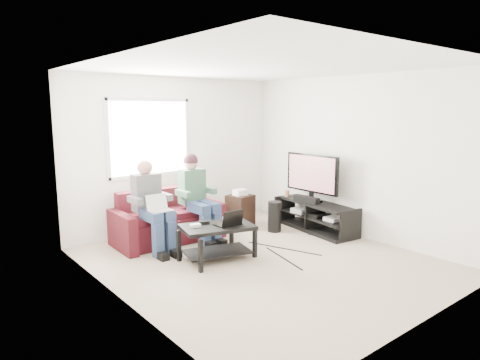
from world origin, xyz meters
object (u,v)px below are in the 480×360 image
(tv_stand, at_px, (315,218))
(subwoofer, at_px, (275,217))
(sofa, at_px, (167,222))
(end_table, at_px, (240,210))
(coffee_table, at_px, (217,234))
(tv, at_px, (312,175))

(tv_stand, height_order, subwoofer, subwoofer)
(sofa, height_order, end_table, sofa)
(tv_stand, xyz_separation_m, subwoofer, (-0.57, 0.41, 0.03))
(end_table, bearing_deg, coffee_table, -139.86)
(sofa, height_order, tv_stand, sofa)
(end_table, bearing_deg, tv, -46.97)
(tv_stand, relative_size, subwoofer, 3.03)
(end_table, bearing_deg, tv_stand, -49.88)
(tv, distance_m, end_table, 1.40)
(sofa, relative_size, tv_stand, 1.09)
(tv_stand, xyz_separation_m, tv, (-0.00, 0.10, 0.74))
(sofa, bearing_deg, tv, -24.81)
(coffee_table, bearing_deg, sofa, 94.88)
(coffee_table, relative_size, end_table, 1.62)
(sofa, xyz_separation_m, tv_stand, (2.23, -1.13, -0.08))
(sofa, distance_m, tv_stand, 2.51)
(end_table, bearing_deg, subwoofer, -65.03)
(subwoofer, bearing_deg, end_table, 114.97)
(sofa, relative_size, end_table, 2.54)
(subwoofer, distance_m, end_table, 0.65)
(tv_stand, height_order, tv, tv)
(sofa, distance_m, subwoofer, 1.82)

